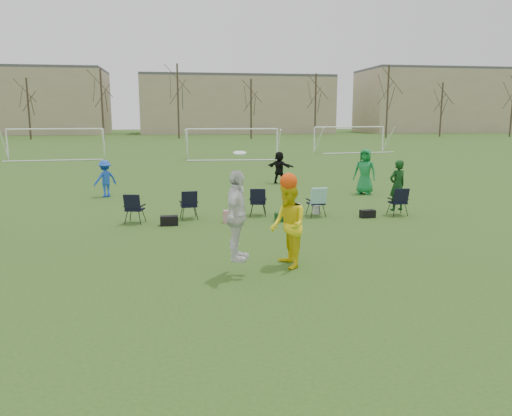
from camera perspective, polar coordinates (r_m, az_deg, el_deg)
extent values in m
plane|color=#2C5019|center=(9.01, -5.20, -11.62)|extent=(260.00, 260.00, 0.00)
imported|color=blue|center=(22.11, -16.85, 3.22)|extent=(1.16, 1.06, 1.56)
imported|color=#167B38|center=(22.46, 12.34, 4.10)|extent=(1.16, 1.09, 2.00)
imported|color=black|center=(25.54, 2.69, 4.65)|extent=(1.43, 1.39, 1.63)
imported|color=white|center=(10.43, -2.22, -0.91)|extent=(0.80, 1.22, 1.92)
imported|color=yellow|center=(11.22, 3.69, -2.01)|extent=(0.82, 1.01, 1.93)
sphere|color=#FA450D|center=(11.05, 3.75, 3.04)|extent=(0.39, 0.39, 0.39)
cylinder|color=white|center=(10.27, -1.87, 6.31)|extent=(0.27, 0.27, 0.07)
imported|color=#0F3712|center=(17.94, 15.85, 2.50)|extent=(0.73, 0.57, 1.76)
cube|color=black|center=(15.93, -9.90, -1.43)|extent=(0.55, 0.31, 0.30)
cube|color=#C57F8F|center=(16.11, -3.12, -0.97)|extent=(0.37, 0.25, 0.40)
cube|color=#0E3612|center=(16.32, 2.99, -1.04)|extent=(0.45, 0.29, 0.28)
cube|color=white|center=(17.75, 4.48, -0.06)|extent=(0.46, 0.35, 0.32)
cylinder|color=silver|center=(17.68, 6.92, -0.18)|extent=(0.26, 0.26, 0.30)
cube|color=black|center=(17.32, 12.63, -0.65)|extent=(0.52, 0.31, 0.26)
cube|color=black|center=(16.43, -13.69, -0.04)|extent=(0.73, 0.73, 0.96)
cube|color=black|center=(16.79, -7.70, 0.39)|extent=(0.65, 0.65, 0.96)
cube|color=black|center=(17.20, 0.24, 0.72)|extent=(0.71, 0.71, 0.96)
cube|color=black|center=(17.22, 6.87, 0.65)|extent=(0.65, 0.65, 0.96)
cube|color=black|center=(17.93, 15.90, 0.72)|extent=(0.61, 0.61, 0.96)
cylinder|color=white|center=(44.08, -26.56, 6.49)|extent=(0.12, 0.12, 2.40)
cylinder|color=white|center=(43.11, -16.99, 7.06)|extent=(0.12, 0.12, 2.40)
cylinder|color=white|center=(43.40, -21.94, 8.37)|extent=(7.28, 0.76, 0.12)
cylinder|color=white|center=(40.66, -7.89, 7.24)|extent=(0.12, 0.12, 2.40)
cylinder|color=white|center=(40.97, 2.44, 7.35)|extent=(0.12, 0.12, 2.40)
cylinder|color=white|center=(40.61, -2.72, 9.02)|extent=(7.29, 0.63, 0.12)
cylinder|color=white|center=(47.67, 6.70, 7.72)|extent=(0.12, 0.12, 2.40)
cylinder|color=white|center=(51.04, 14.29, 7.64)|extent=(0.12, 0.12, 2.40)
cylinder|color=white|center=(49.21, 10.67, 9.09)|extent=(7.25, 1.13, 0.12)
cylinder|color=#382B21|center=(82.69, -24.56, 10.26)|extent=(0.28, 0.28, 9.00)
cylinder|color=#382B21|center=(77.57, -17.18, 11.22)|extent=(0.28, 0.28, 10.20)
cylinder|color=#382B21|center=(79.88, -8.90, 11.95)|extent=(0.28, 0.28, 11.40)
cylinder|color=#382B21|center=(77.71, -0.57, 11.23)|extent=(0.28, 0.28, 9.00)
cylinder|color=#382B21|center=(82.98, 6.80, 11.52)|extent=(0.28, 0.28, 10.20)
cylinder|color=#382B21|center=(83.87, 14.79, 11.65)|extent=(0.28, 0.28, 11.40)
cylinder|color=#382B21|center=(91.43, 20.41, 10.47)|extent=(0.28, 0.28, 9.00)
cylinder|color=#382B21|center=(94.82, 27.24, 10.32)|extent=(0.28, 0.28, 10.20)
cube|color=tan|center=(105.11, -2.29, 11.55)|extent=(38.00, 16.00, 11.00)
cube|color=tan|center=(118.24, 19.32, 11.34)|extent=(30.00, 16.00, 13.00)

